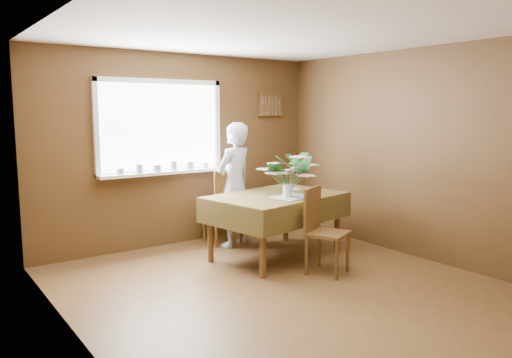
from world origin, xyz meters
TOP-DOWN VIEW (x-y plane):
  - floor at (0.00, 0.00)m, footprint 4.50×4.50m
  - ceiling at (0.00, 0.00)m, footprint 4.50×4.50m
  - wall_back at (0.00, 2.25)m, footprint 4.00×0.00m
  - wall_left at (-2.00, 0.00)m, footprint 0.00×4.50m
  - wall_right at (2.00, 0.00)m, footprint 0.00×4.50m
  - window_assembly at (-0.30, 2.20)m, footprint 1.72×0.20m
  - spoon_rack at (1.45, 2.22)m, footprint 0.44×0.05m
  - dining_table at (0.59, 0.96)m, footprint 1.75×1.35m
  - chair_far at (0.41, 1.82)m, footprint 0.46×0.46m
  - chair_near at (0.64, 0.23)m, footprint 0.53×0.53m
  - seated_woman at (0.46, 1.68)m, footprint 0.68×0.55m
  - flower_bouquet at (0.59, 0.75)m, footprint 0.59×0.59m
  - side_plate at (0.97, 1.12)m, footprint 0.22×0.22m
  - table_knife at (0.78, 0.78)m, footprint 0.07×0.24m

SIDE VIEW (x-z plane):
  - floor at x=0.00m, z-range 0.00..0.00m
  - chair_near at x=0.64m, z-range 0.04..0.98m
  - chair_far at x=0.41m, z-range 0.04..1.05m
  - dining_table at x=0.59m, z-range 0.29..1.06m
  - side_plate at x=0.97m, z-range 0.77..0.78m
  - table_knife at x=0.78m, z-range 0.77..0.78m
  - seated_woman at x=0.46m, z-range 0.00..1.61m
  - flower_bouquet at x=0.59m, z-range 0.84..1.35m
  - wall_back at x=0.00m, z-range -0.75..3.25m
  - wall_left at x=-2.00m, z-range -1.00..3.50m
  - wall_right at x=2.00m, z-range -1.00..3.50m
  - window_assembly at x=-0.30m, z-range 0.74..1.96m
  - spoon_rack at x=1.45m, z-range 1.69..2.02m
  - ceiling at x=0.00m, z-range 2.50..2.50m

